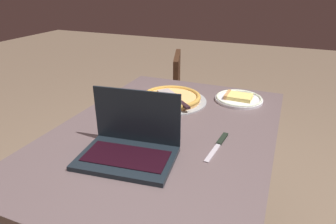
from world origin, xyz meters
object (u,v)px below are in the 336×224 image
Objects in this scene: pizza_plate at (239,98)px; table_knife at (219,144)px; dining_table at (166,142)px; pizza_tray at (171,98)px; laptop at (130,144)px; chair_near at (162,100)px.

table_knife is (0.49, 0.01, -0.01)m from pizza_plate.
dining_table is 3.45× the size of pizza_tray.
pizza_tray is (0.14, -0.33, 0.01)m from pizza_plate.
table_knife is (0.04, 0.24, 0.07)m from dining_table.
laptop reaches higher than pizza_plate.
pizza_plate is 0.29× the size of chair_near.
laptop is 1.30m from chair_near.
pizza_tray is (-0.30, -0.10, 0.08)m from dining_table.
dining_table is 0.33m from pizza_tray.
laptop is 1.57× the size of table_knife.
pizza_tray is at bearing -135.60° from table_knife.
chair_near is at bearing -155.44° from dining_table.
laptop is (0.24, -0.04, 0.11)m from dining_table.
table_knife is at bearing 44.40° from pizza_tray.
dining_table is 0.51m from pizza_plate.
pizza_plate is 1.08× the size of table_knife.
table_knife is at bearing 124.84° from laptop.
table_knife reaches higher than dining_table.
laptop is 0.35m from table_knife.
table_knife is at bearing 1.26° from pizza_plate.
dining_table is 0.27m from laptop.
dining_table is at bearing 17.45° from pizza_tray.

